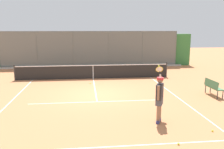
# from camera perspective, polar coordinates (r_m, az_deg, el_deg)

# --- Properties ---
(ground_plane) EXTENTS (60.00, 60.00, 0.00)m
(ground_plane) POSITION_cam_1_polar(r_m,az_deg,el_deg) (12.77, -3.87, -4.74)
(ground_plane) COLOR #C67A4C
(court_line_markings) EXTENTS (8.26, 9.95, 0.01)m
(court_line_markings) POSITION_cam_1_polar(r_m,az_deg,el_deg) (11.20, -3.50, -6.96)
(court_line_markings) COLOR white
(court_line_markings) RESTS_ON ground
(fence_backdrop) EXTENTS (18.74, 1.37, 3.23)m
(fence_backdrop) POSITION_cam_1_polar(r_m,az_deg,el_deg) (22.23, -5.06, 5.74)
(fence_backdrop) COLOR slate
(fence_backdrop) RESTS_ON ground
(tennis_net) EXTENTS (10.62, 0.09, 1.07)m
(tennis_net) POSITION_cam_1_polar(r_m,az_deg,el_deg) (16.68, -4.53, 0.69)
(tennis_net) COLOR #2D2D2D
(tennis_net) RESTS_ON ground
(tennis_player) EXTENTS (0.59, 1.37, 1.99)m
(tennis_player) POSITION_cam_1_polar(r_m,az_deg,el_deg) (9.00, 11.25, -4.97)
(tennis_player) COLOR navy
(tennis_player) RESTS_ON ground
(tennis_ball_near_baseline) EXTENTS (0.07, 0.07, 0.07)m
(tennis_ball_near_baseline) POSITION_cam_1_polar(r_m,az_deg,el_deg) (7.72, 15.58, -15.65)
(tennis_ball_near_baseline) COLOR #C1D138
(tennis_ball_near_baseline) RESTS_ON ground
(tennis_ball_mid_court) EXTENTS (0.07, 0.07, 0.07)m
(tennis_ball_mid_court) POSITION_cam_1_polar(r_m,az_deg,el_deg) (8.97, 22.85, -12.26)
(tennis_ball_mid_court) COLOR #D6E042
(tennis_ball_mid_court) RESTS_ON ground
(tennis_ball_near_net) EXTENTS (0.07, 0.07, 0.07)m
(tennis_ball_near_net) POSITION_cam_1_polar(r_m,az_deg,el_deg) (15.20, -5.21, -2.10)
(tennis_ball_near_net) COLOR #C1D138
(tennis_ball_near_net) RESTS_ON ground
(courtside_bench) EXTENTS (0.40, 1.30, 0.84)m
(courtside_bench) POSITION_cam_1_polar(r_m,az_deg,el_deg) (13.41, 22.93, -2.57)
(courtside_bench) COLOR #477A51
(courtside_bench) RESTS_ON ground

